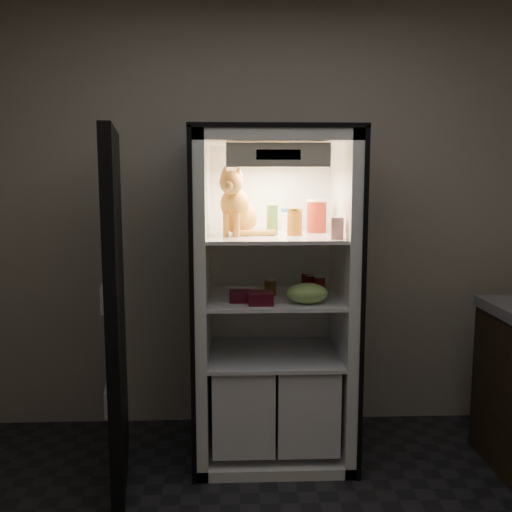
{
  "coord_description": "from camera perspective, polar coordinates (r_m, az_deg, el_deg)",
  "views": [
    {
      "loc": [
        -0.22,
        -1.83,
        1.62
      ],
      "look_at": [
        -0.1,
        1.32,
        1.17
      ],
      "focal_mm": 40.0,
      "sensor_mm": 36.0,
      "label": 1
    }
  ],
  "objects": [
    {
      "name": "room_shell",
      "position": [
        1.84,
        4.74,
        8.06
      ],
      "size": [
        3.6,
        3.6,
        3.6
      ],
      "color": "white",
      "rests_on": "floor"
    },
    {
      "name": "refrigerator",
      "position": [
        3.32,
        1.69,
        -6.34
      ],
      "size": [
        0.9,
        0.72,
        1.88
      ],
      "color": "white",
      "rests_on": "floor"
    },
    {
      "name": "fridge_door",
      "position": [
        3.07,
        -13.87,
        -5.46
      ],
      "size": [
        0.19,
        0.87,
        1.85
      ],
      "rotation": [
        0.0,
        0.0,
        0.16
      ],
      "color": "black",
      "rests_on": "floor"
    },
    {
      "name": "tabby_cat",
      "position": [
        3.16,
        -1.88,
        4.72
      ],
      "size": [
        0.32,
        0.38,
        0.39
      ],
      "rotation": [
        0.0,
        0.0,
        -0.29
      ],
      "color": "orange",
      "rests_on": "refrigerator"
    },
    {
      "name": "parmesan_shaker",
      "position": [
        3.17,
        1.63,
        3.64
      ],
      "size": [
        0.06,
        0.06,
        0.17
      ],
      "color": "green",
      "rests_on": "refrigerator"
    },
    {
      "name": "mayo_tub",
      "position": [
        3.36,
        3.38,
        3.61
      ],
      "size": [
        0.1,
        0.1,
        0.14
      ],
      "color": "white",
      "rests_on": "refrigerator"
    },
    {
      "name": "salsa_jar",
      "position": [
        3.15,
        3.88,
        3.44
      ],
      "size": [
        0.08,
        0.08,
        0.15
      ],
      "color": "maroon",
      "rests_on": "refrigerator"
    },
    {
      "name": "pepper_jar",
      "position": [
        3.31,
        6.08,
        4.02
      ],
      "size": [
        0.11,
        0.11,
        0.19
      ],
      "color": "#9C2E14",
      "rests_on": "refrigerator"
    },
    {
      "name": "cream_carton",
      "position": [
        3.0,
        8.04,
        2.78
      ],
      "size": [
        0.07,
        0.07,
        0.11
      ],
      "primitive_type": "cube",
      "color": "silver",
      "rests_on": "refrigerator"
    },
    {
      "name": "soda_can_a",
      "position": [
        3.28,
        5.15,
        -2.76
      ],
      "size": [
        0.07,
        0.07,
        0.13
      ],
      "color": "black",
      "rests_on": "refrigerator"
    },
    {
      "name": "soda_can_b",
      "position": [
        3.26,
        5.49,
        -2.91
      ],
      "size": [
        0.06,
        0.06,
        0.12
      ],
      "color": "black",
      "rests_on": "refrigerator"
    },
    {
      "name": "soda_can_c",
      "position": [
        3.22,
        6.36,
        -3.08
      ],
      "size": [
        0.06,
        0.06,
        0.12
      ],
      "color": "black",
      "rests_on": "refrigerator"
    },
    {
      "name": "condiment_jar",
      "position": [
        3.26,
        1.46,
        -3.09
      ],
      "size": [
        0.07,
        0.07,
        0.1
      ],
      "color": "brown",
      "rests_on": "refrigerator"
    },
    {
      "name": "grape_bag",
      "position": [
        3.06,
        5.14,
        -3.74
      ],
      "size": [
        0.22,
        0.16,
        0.11
      ],
      "primitive_type": "ellipsoid",
      "color": "#85B152",
      "rests_on": "refrigerator"
    },
    {
      "name": "berry_box_left",
      "position": [
        3.1,
        -1.6,
        -4.03
      ],
      "size": [
        0.11,
        0.11,
        0.06
      ],
      "primitive_type": "cube",
      "color": "#540E1F",
      "rests_on": "refrigerator"
    },
    {
      "name": "berry_box_right",
      "position": [
        3.03,
        0.47,
        -4.22
      ],
      "size": [
        0.13,
        0.13,
        0.07
      ],
      "primitive_type": "cube",
      "color": "#540E1F",
      "rests_on": "refrigerator"
    }
  ]
}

